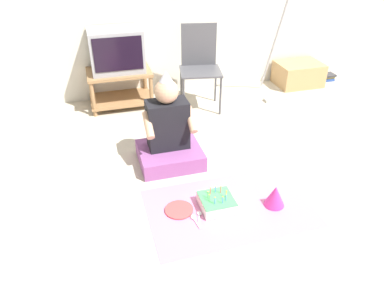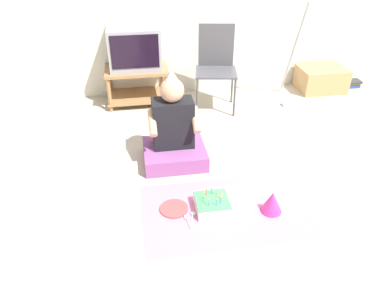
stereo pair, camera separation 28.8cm
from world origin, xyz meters
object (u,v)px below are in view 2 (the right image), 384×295
at_px(tv, 134,48).
at_px(dust_mop, 294,75).
at_px(birthday_cake, 212,204).
at_px(party_hat_blue, 272,202).
at_px(person_seated, 174,134).
at_px(paper_plate, 174,208).
at_px(cardboard_box_stack, 321,79).
at_px(book_pile, 352,83).
at_px(folding_chair, 216,62).

bearing_deg(tv, dust_mop, -9.10).
xyz_separation_m(birthday_cake, party_hat_blue, (0.43, -0.09, 0.04)).
bearing_deg(birthday_cake, person_seated, 105.10).
height_order(dust_mop, party_hat_blue, dust_mop).
relative_size(person_seated, paper_plate, 3.92).
height_order(dust_mop, paper_plate, dust_mop).
bearing_deg(tv, cardboard_box_stack, -0.42).
distance_m(tv, cardboard_box_stack, 2.33).
bearing_deg(book_pile, paper_plate, -141.85).
height_order(cardboard_box_stack, paper_plate, cardboard_box_stack).
distance_m(dust_mop, birthday_cake, 2.21).
height_order(cardboard_box_stack, birthday_cake, cardboard_box_stack).
height_order(folding_chair, book_pile, folding_chair).
relative_size(cardboard_box_stack, party_hat_blue, 3.37).
xyz_separation_m(dust_mop, paper_plate, (-1.60, -1.71, -0.32)).
relative_size(cardboard_box_stack, person_seated, 0.67).
distance_m(book_pile, person_seated, 2.81).
bearing_deg(tv, folding_chair, -16.74).
bearing_deg(person_seated, folding_chair, 60.30).
bearing_deg(person_seated, birthday_cake, -74.90).
bearing_deg(dust_mop, person_seated, -145.77).
bearing_deg(tv, birthday_cake, -77.25).
relative_size(cardboard_box_stack, birthday_cake, 2.26).
distance_m(tv, dust_mop, 1.82).
height_order(birthday_cake, paper_plate, birthday_cake).
xyz_separation_m(folding_chair, person_seated, (-0.60, -1.05, -0.26)).
distance_m(person_seated, birthday_cake, 0.78).
height_order(tv, dust_mop, dust_mop).
xyz_separation_m(tv, dust_mop, (1.77, -0.28, -0.31)).
height_order(person_seated, party_hat_blue, person_seated).
relative_size(folding_chair, birthday_cake, 3.65).
relative_size(book_pile, person_seated, 0.24).
bearing_deg(cardboard_box_stack, birthday_cake, -131.97).
height_order(tv, cardboard_box_stack, tv).
bearing_deg(dust_mop, party_hat_blue, -115.73).
relative_size(book_pile, paper_plate, 0.94).
distance_m(cardboard_box_stack, party_hat_blue, 2.53).
height_order(cardboard_box_stack, party_hat_blue, cardboard_box_stack).
bearing_deg(dust_mop, cardboard_box_stack, 28.13).
bearing_deg(party_hat_blue, book_pile, 49.23).
height_order(tv, folding_chair, folding_chair).
bearing_deg(folding_chair, book_pile, 8.33).
xyz_separation_m(folding_chair, paper_plate, (-0.69, -1.73, -0.51)).
xyz_separation_m(person_seated, paper_plate, (-0.09, -0.68, -0.25)).
xyz_separation_m(tv, person_seated, (0.27, -1.31, -0.38)).
distance_m(folding_chair, book_pile, 1.95).
xyz_separation_m(cardboard_box_stack, party_hat_blue, (-1.39, -2.11, -0.05)).
xyz_separation_m(dust_mop, book_pile, (0.96, 0.30, -0.29)).
bearing_deg(cardboard_box_stack, paper_plate, -136.69).
height_order(folding_chair, birthday_cake, folding_chair).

